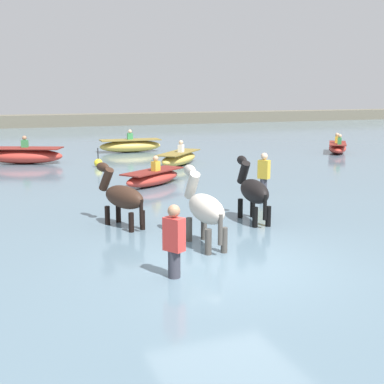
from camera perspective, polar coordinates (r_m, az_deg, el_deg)
The scene contains 14 objects.
ground_plane at distance 9.30m, azimuth 4.10°, elevation -10.34°, with size 120.00×120.00×0.00m, color gray.
water_surface at distance 18.47m, azimuth -9.32°, elevation 1.01°, with size 90.00×90.00×0.43m, color slate.
horse_lead_pinto at distance 9.98m, azimuth 1.38°, elevation -2.02°, with size 0.48×1.75×1.91m.
horse_trailing_dark_bay at distance 11.52m, azimuth -7.64°, elevation -0.72°, with size 0.90×1.62×1.79m.
horse_flank_black at distance 11.95m, azimuth 6.69°, elevation -0.06°, with size 0.58×1.71×1.86m.
boat_mid_outer at distance 16.55m, azimuth -4.29°, elevation 1.58°, with size 2.46×2.07×0.95m.
boat_near_starboard at distance 21.06m, azimuth -1.44°, elevation 3.70°, with size 2.56×2.68×1.00m.
boat_far_inshore at distance 26.11m, azimuth 15.62°, elevation 4.71°, with size 2.09×2.45×0.96m.
boat_distant_east at distance 25.68m, azimuth -6.75°, elevation 5.05°, with size 3.06×1.17×1.09m.
boat_mid_channel at distance 22.54m, azimuth -17.89°, elevation 3.82°, with size 3.37×2.27×1.13m.
person_wading_close at distance 8.36m, azimuth -1.96°, elevation -6.50°, with size 0.34×0.38×1.63m.
person_onlooker_right at distance 15.23m, azimuth 7.84°, elevation 1.42°, with size 0.35×0.38×1.63m.
channel_buoy at distance 20.78m, azimuth -10.21°, elevation 3.17°, with size 0.33×0.33×0.75m.
far_shoreline at distance 45.29m, azimuth -16.71°, elevation 7.19°, with size 80.00×2.40×1.42m, color #605B4C.
Camera 1 is at (-3.76, -7.80, 3.39)m, focal length 48.78 mm.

